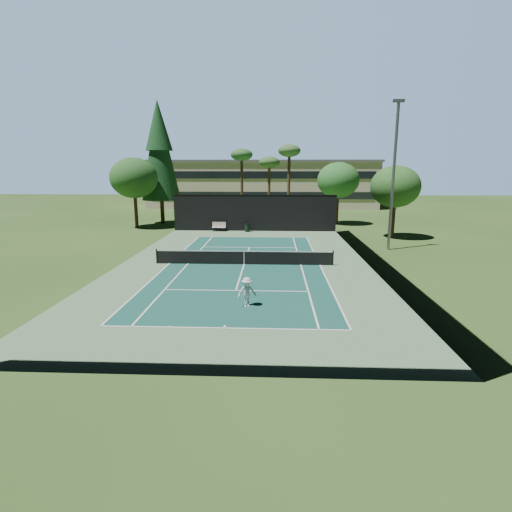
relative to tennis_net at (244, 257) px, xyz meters
The scene contains 22 objects.
ground 0.56m from the tennis_net, ahead, with size 160.00×160.00×0.00m, color #30511E.
apron_slab 0.55m from the tennis_net, ahead, with size 18.00×32.00×0.01m, color #60845D.
court_surface 0.55m from the tennis_net, ahead, with size 10.97×23.77×0.01m, color #195146.
court_lines 0.54m from the tennis_net, ahead, with size 11.07×23.87×0.01m.
tennis_net is the anchor object (origin of this frame).
fence 1.45m from the tennis_net, 90.00° to the left, with size 18.04×32.05×4.03m.
player 9.00m from the tennis_net, 84.90° to the right, with size 0.97×0.56×1.51m, color white.
tennis_ball_a 12.07m from the tennis_net, 101.45° to the right, with size 0.07×0.07×0.07m, color #C7E033.
tennis_ball_b 1.72m from the tennis_net, 128.71° to the left, with size 0.06×0.06×0.06m, color #B4D02F.
tennis_ball_c 2.94m from the tennis_net, 53.45° to the left, with size 0.08×0.08×0.08m, color #C6D831.
tennis_ball_d 4.45m from the tennis_net, 150.21° to the left, with size 0.07×0.07×0.07m, color #CBE634.
park_bench 16.17m from the tennis_net, 104.12° to the left, with size 1.50×0.45×1.02m.
trash_bin 15.38m from the tennis_net, 92.91° to the left, with size 0.56×0.56×0.95m.
pine_tree 26.63m from the tennis_net, 118.61° to the left, with size 4.80×4.80×15.00m.
palm_a 25.26m from the tennis_net, 94.76° to the left, with size 2.80×2.80×9.32m.
palm_b 26.92m from the tennis_net, 86.70° to the left, with size 2.80×2.80×8.42m.
palm_c 24.69m from the tennis_net, 80.13° to the left, with size 2.80×2.80×9.77m.
decid_tree_a 24.65m from the tennis_net, 65.56° to the left, with size 5.12×5.12×7.62m.
decid_tree_b 18.99m from the tennis_net, 40.60° to the left, with size 4.80×4.80×7.14m.
decid_tree_c 23.39m from the tennis_net, 127.87° to the left, with size 5.44×5.44×8.09m.
campus_building 46.12m from the tennis_net, 90.00° to the left, with size 40.50×12.50×8.30m.
light_pole 14.66m from the tennis_net, 26.57° to the left, with size 0.90×0.25×12.22m.
Camera 1 is at (2.09, -28.10, 6.80)m, focal length 28.00 mm.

